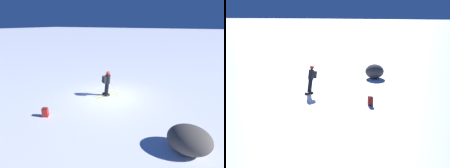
% 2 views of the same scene
% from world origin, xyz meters
% --- Properties ---
extents(ground_plane, '(300.00, 300.00, 0.00)m').
position_xyz_m(ground_plane, '(0.00, 0.00, 0.00)').
color(ground_plane, white).
extents(skier, '(1.41, 1.67, 1.78)m').
position_xyz_m(skier, '(0.20, 0.11, 0.98)').
color(skier, yellow).
rests_on(skier, ground).
extents(spare_backpack, '(0.37, 0.33, 0.50)m').
position_xyz_m(spare_backpack, '(1.76, 3.97, 0.24)').
color(spare_backpack, '#AD231E').
rests_on(spare_backpack, ground).
extents(exposed_boulder_0, '(1.63, 1.39, 1.06)m').
position_xyz_m(exposed_boulder_0, '(-5.13, 3.38, 0.53)').
color(exposed_boulder_0, '#4C4742').
rests_on(exposed_boulder_0, ground).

